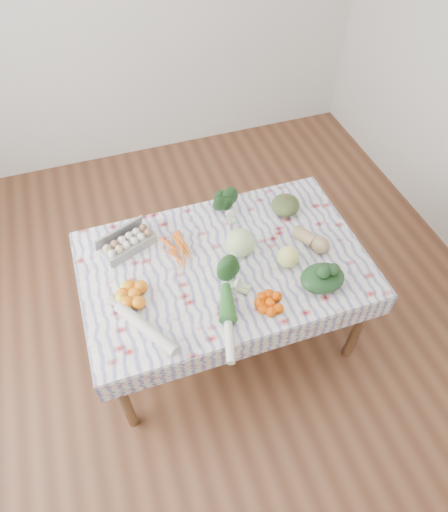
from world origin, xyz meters
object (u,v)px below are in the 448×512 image
Objects in this scene: egg_carton at (129,244)px; cabbage at (240,243)px; kabocha_squash at (285,205)px; dining_table at (224,271)px; grapefruit at (288,257)px; butternut_squash at (312,239)px.

cabbage is at bearing -42.92° from egg_carton.
egg_carton is 1.82× the size of kabocha_squash.
grapefruit is (0.35, -0.13, 0.15)m from dining_table.
kabocha_squash is 1.04× the size of cabbage.
kabocha_squash is 1.41× the size of grapefruit.
egg_carton reaches higher than dining_table.
egg_carton is at bearing 179.87° from kabocha_squash.
dining_table is 6.96× the size of butternut_squash.
kabocha_squash is at bearing 68.45° from butternut_squash.
cabbage is 0.75× the size of butternut_squash.
kabocha_squash is 0.43m from grapefruit.
dining_table is 0.21m from cabbage.
dining_table is 9.30× the size of cabbage.
grapefruit reaches higher than butternut_squash.
butternut_squash is 1.81× the size of grapefruit.
egg_carton is 1.42× the size of butternut_squash.
egg_carton is 1.90× the size of cabbage.
egg_carton is at bearing 135.21° from butternut_squash.
grapefruit reaches higher than kabocha_squash.
cabbage reaches higher than egg_carton.
cabbage is at bearing 143.82° from grapefruit.
kabocha_squash reaches higher than butternut_squash.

